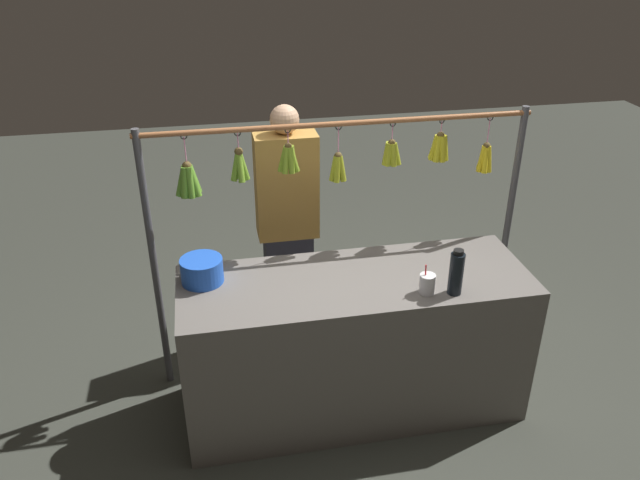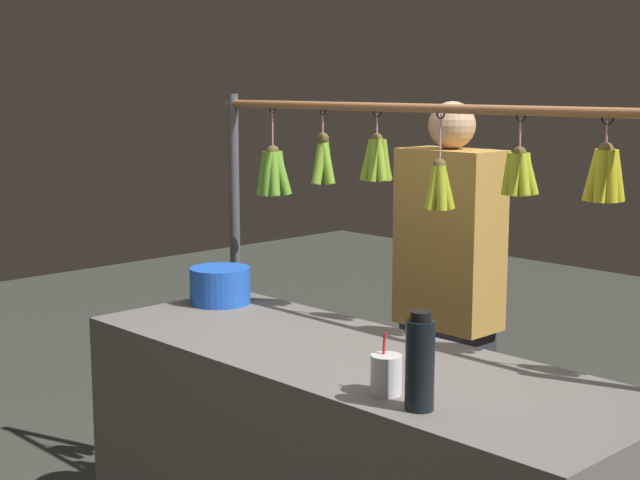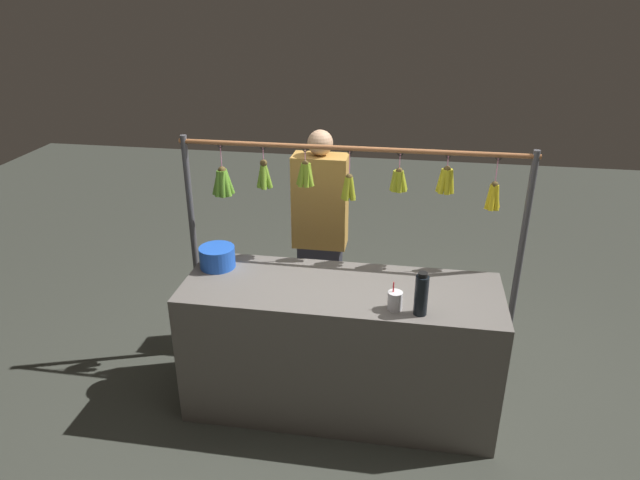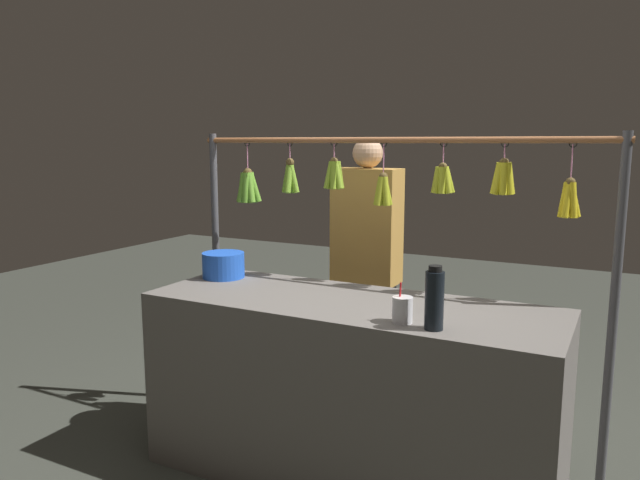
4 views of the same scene
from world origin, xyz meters
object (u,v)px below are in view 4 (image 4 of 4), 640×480
object	(u,v)px
water_bottle	(434,299)
blue_bucket	(223,265)
vendor_person	(366,277)
drink_cup	(402,310)

from	to	relation	value
water_bottle	blue_bucket	size ratio (longest dim) A/B	1.13
blue_bucket	vendor_person	bearing A→B (deg)	-129.92
water_bottle	blue_bucket	xyz separation A→B (m)	(1.34, -0.38, -0.06)
water_bottle	drink_cup	xyz separation A→B (m)	(0.15, -0.03, -0.07)
water_bottle	vendor_person	xyz separation A→B (m)	(0.76, -1.08, -0.20)
water_bottle	drink_cup	size ratio (longest dim) A/B	1.56
blue_bucket	drink_cup	world-z (taller)	drink_cup
drink_cup	vendor_person	xyz separation A→B (m)	(0.61, -1.05, -0.13)
blue_bucket	vendor_person	xyz separation A→B (m)	(-0.58, -0.69, -0.15)
water_bottle	blue_bucket	bearing A→B (deg)	-15.91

